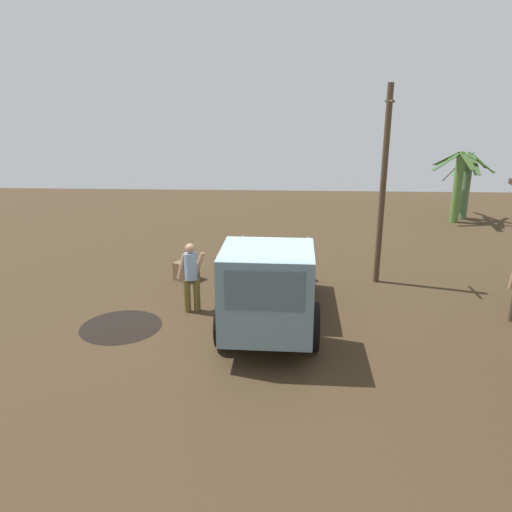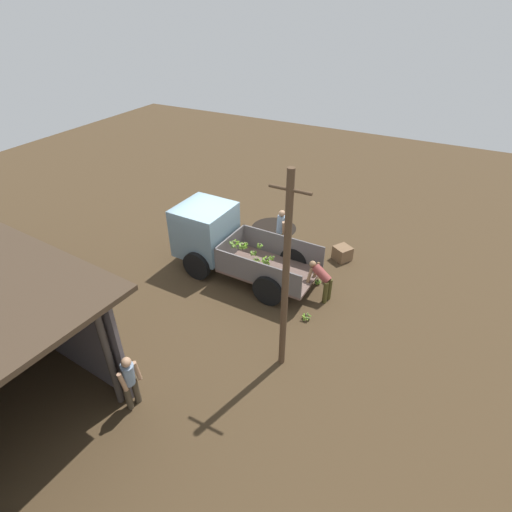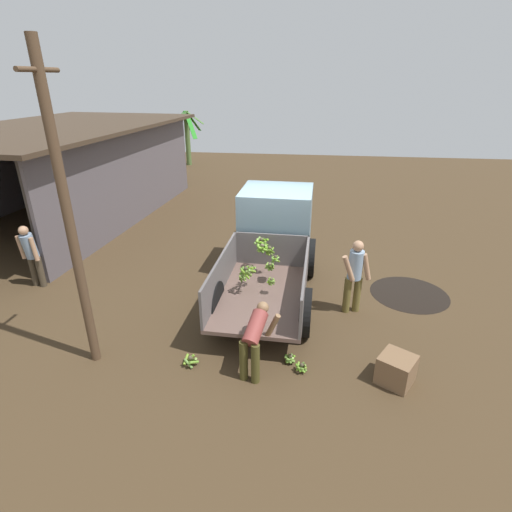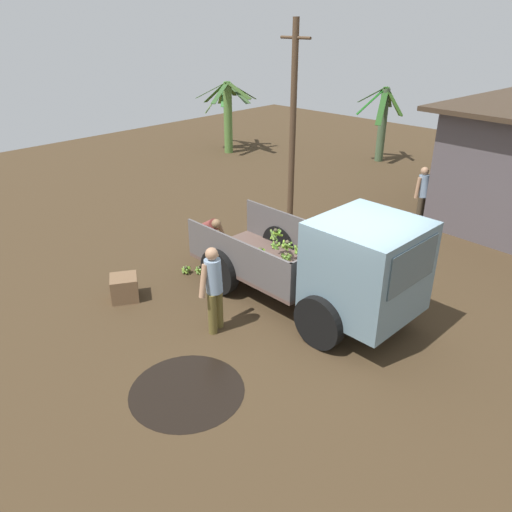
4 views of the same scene
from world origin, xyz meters
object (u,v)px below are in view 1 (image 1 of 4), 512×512
Objects in this scene: person_foreground_visitor at (191,274)px; banana_bunch_on_ground_1 at (249,280)px; person_worker_loading at (271,255)px; cargo_truck at (268,290)px; utility_pole at (383,185)px; banana_bunch_on_ground_2 at (242,277)px; banana_bunch_on_ground_0 at (312,277)px; wooden_crate_0 at (186,271)px.

person_foreground_visitor is 7.78× the size of banana_bunch_on_ground_1.
person_foreground_visitor is at bearing -25.34° from person_worker_loading.
cargo_truck is 2.90× the size of person_foreground_visitor.
banana_bunch_on_ground_2 is at bearing -88.27° from utility_pole.
person_worker_loading is 4.25× the size of banana_bunch_on_ground_0.
cargo_truck is 2.41m from person_foreground_visitor.
utility_pole is at bearing 91.73° from banana_bunch_on_ground_2.
banana_bunch_on_ground_2 is (0.09, -1.97, -0.01)m from banana_bunch_on_ground_0.
banana_bunch_on_ground_1 is at bearing -50.44° from person_foreground_visitor.
person_foreground_visitor is (-1.52, -1.86, -0.22)m from cargo_truck.
utility_pole is at bearing 104.87° from person_worker_loading.
utility_pole is at bearing -82.37° from person_foreground_visitor.
person_foreground_visitor reaches higher than banana_bunch_on_ground_0.
cargo_truck is at bearing -37.72° from utility_pole.
cargo_truck reaches higher than banana_bunch_on_ground_1.
banana_bunch_on_ground_1 is (-1.93, 1.24, -0.83)m from person_foreground_visitor.
wooden_crate_0 is (-0.03, -1.57, 0.15)m from banana_bunch_on_ground_2.
utility_pole is 5.86m from wooden_crate_0.
banana_bunch_on_ground_2 is (-2.14, 1.03, -0.83)m from person_foreground_visitor.
cargo_truck reaches higher than person_worker_loading.
banana_bunch_on_ground_2 is at bearing -135.54° from banana_bunch_on_ground_1.
banana_bunch_on_ground_0 is (-0.00, 1.16, -0.61)m from person_worker_loading.
banana_bunch_on_ground_1 is (0.30, -1.76, -0.01)m from banana_bunch_on_ground_0.
cargo_truck is 4.05m from banana_bunch_on_ground_0.
utility_pole is 24.36× the size of banana_bunch_on_ground_1.
banana_bunch_on_ground_0 is 3.55m from wooden_crate_0.
banana_bunch_on_ground_1 is at bearing 44.46° from banana_bunch_on_ground_2.
cargo_truck is 3.76m from person_worker_loading.
utility_pole reaches higher than wooden_crate_0.
banana_bunch_on_ground_2 is at bearing 88.73° from wooden_crate_0.
banana_bunch_on_ground_2 is at bearing -165.54° from cargo_truck.
cargo_truck is 17.37× the size of banana_bunch_on_ground_0.
cargo_truck is at bearing -146.82° from person_foreground_visitor.
banana_bunch_on_ground_2 is (-0.22, -0.21, 0.00)m from banana_bunch_on_ground_1.
banana_bunch_on_ground_2 is 1.58m from wooden_crate_0.
wooden_crate_0 is (0.08, -5.32, -2.45)m from utility_pole.
person_foreground_visitor is 2.52m from banana_bunch_on_ground_2.
person_foreground_visitor reaches higher than person_worker_loading.
banana_bunch_on_ground_0 is at bearing 92.48° from banana_bunch_on_ground_2.
utility_pole is 9.78× the size of wooden_crate_0.
utility_pole is 18.77× the size of banana_bunch_on_ground_0.
person_worker_loading reaches higher than banana_bunch_on_ground_1.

